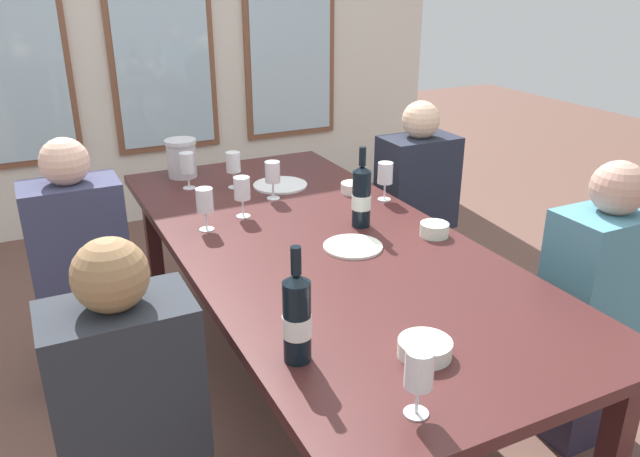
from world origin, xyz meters
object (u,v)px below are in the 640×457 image
object	(u,v)px
dining_table	(319,255)
tasting_bowl_0	(353,188)
wine_glass_0	(419,372)
seated_person_0	(133,435)
metal_pitcher	(182,158)
wine_glass_3	(205,201)
white_plate_1	(353,246)
tasting_bowl_2	(434,230)
white_plate_0	(280,185)
wine_glass_4	(385,175)
wine_glass_5	(242,190)
seated_person_1	(594,313)
seated_person_2	(83,275)
wine_glass_1	(233,164)
wine_bottle_0	(297,318)
tasting_bowl_1	(425,348)
seated_person_3	(415,212)
wine_glass_6	(273,173)
wine_bottle_1	(361,196)
wine_glass_2	(187,165)

from	to	relation	value
dining_table	tasting_bowl_0	bearing A→B (deg)	47.56
wine_glass_0	seated_person_0	distance (m)	0.83
metal_pitcher	wine_glass_3	bearing A→B (deg)	-97.55
white_plate_1	tasting_bowl_2	xyz separation A→B (m)	(0.34, -0.04, 0.02)
white_plate_0	tasting_bowl_2	xyz separation A→B (m)	(0.30, -0.83, 0.02)
wine_glass_0	wine_glass_4	world-z (taller)	same
wine_glass_3	wine_glass_5	size ratio (longest dim) A/B	1.00
wine_glass_0	wine_glass_5	distance (m)	1.39
seated_person_1	seated_person_2	distance (m)	2.03
wine_glass_1	wine_glass_4	size ratio (longest dim) A/B	1.00
metal_pitcher	wine_glass_0	world-z (taller)	metal_pitcher
wine_glass_0	seated_person_0	size ratio (longest dim) A/B	0.16
white_plate_0	wine_glass_4	distance (m)	0.53
white_plate_1	wine_glass_0	bearing A→B (deg)	-110.07
white_plate_0	metal_pitcher	world-z (taller)	metal_pitcher
wine_bottle_0	wine_glass_1	size ratio (longest dim) A/B	1.89
tasting_bowl_2	wine_glass_4	xyz separation A→B (m)	(0.05, 0.44, 0.09)
tasting_bowl_0	seated_person_2	size ratio (longest dim) A/B	0.10
dining_table	tasting_bowl_1	distance (m)	0.84
white_plate_1	wine_glass_3	bearing A→B (deg)	136.79
wine_glass_3	seated_person_3	world-z (taller)	seated_person_3
wine_glass_6	wine_glass_1	bearing A→B (deg)	115.24
dining_table	wine_bottle_0	xyz separation A→B (m)	(-0.41, -0.70, 0.19)
tasting_bowl_1	wine_glass_1	world-z (taller)	wine_glass_1
dining_table	seated_person_3	size ratio (longest dim) A/B	2.11
tasting_bowl_2	seated_person_1	bearing A→B (deg)	-48.23
wine_bottle_0	wine_glass_6	distance (m)	1.28
wine_glass_0	wine_bottle_1	bearing A→B (deg)	66.70
white_plate_1	seated_person_0	bearing A→B (deg)	-155.48
wine_bottle_1	tasting_bowl_0	distance (m)	0.42
white_plate_0	wine_glass_2	xyz separation A→B (m)	(-0.40, 0.16, 0.11)
wine_bottle_1	wine_glass_0	world-z (taller)	wine_bottle_1
wine_bottle_0	tasting_bowl_0	size ratio (longest dim) A/B	2.83
wine_glass_3	wine_glass_4	xyz separation A→B (m)	(0.83, -0.01, -0.00)
white_plate_1	seated_person_1	distance (m)	0.93
metal_pitcher	wine_bottle_0	distance (m)	1.72
wine_glass_0	wine_glass_6	size ratio (longest dim) A/B	1.00
wine_glass_4	metal_pitcher	bearing A→B (deg)	134.39
white_plate_0	wine_glass_1	bearing A→B (deg)	159.48
dining_table	white_plate_0	size ratio (longest dim) A/B	9.00
wine_glass_6	seated_person_0	size ratio (longest dim) A/B	0.16
wine_glass_3	seated_person_1	xyz separation A→B (m)	(1.19, -0.91, -0.34)
seated_person_1	seated_person_0	bearing A→B (deg)	177.09
wine_bottle_1	tasting_bowl_1	size ratio (longest dim) A/B	2.23
tasting_bowl_2	wine_glass_5	bearing A→B (deg)	138.71
dining_table	wine_glass_4	xyz separation A→B (m)	(0.47, 0.28, 0.18)
wine_bottle_0	seated_person_3	bearing A→B (deg)	45.13
wine_bottle_1	wine_glass_2	world-z (taller)	wine_bottle_1
white_plate_1	wine_glass_4	world-z (taller)	wine_glass_4
dining_table	white_plate_0	xyz separation A→B (m)	(0.12, 0.66, 0.07)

